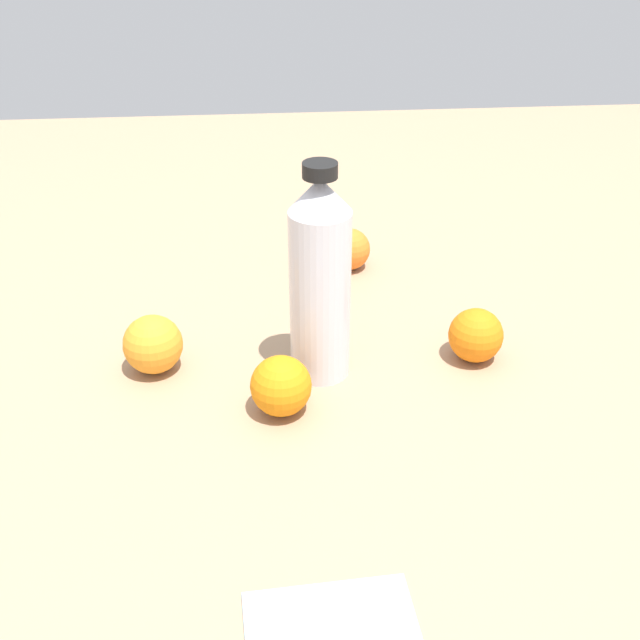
% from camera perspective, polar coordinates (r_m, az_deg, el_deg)
% --- Properties ---
extents(ground_plane, '(2.40, 2.40, 0.00)m').
position_cam_1_polar(ground_plane, '(1.06, -0.28, -3.87)').
color(ground_plane, '#9E7F60').
extents(water_bottle, '(0.08, 0.08, 0.30)m').
position_cam_1_polar(water_bottle, '(1.00, -0.00, 3.01)').
color(water_bottle, silver).
rests_on(water_bottle, ground_plane).
extents(orange_0, '(0.08, 0.08, 0.08)m').
position_cam_1_polar(orange_0, '(0.98, -2.86, -4.81)').
color(orange_0, orange).
rests_on(orange_0, ground_plane).
extents(orange_1, '(0.08, 0.08, 0.08)m').
position_cam_1_polar(orange_1, '(1.07, -12.05, -1.74)').
color(orange_1, orange).
rests_on(orange_1, ground_plane).
extents(orange_2, '(0.07, 0.07, 0.07)m').
position_cam_1_polar(orange_2, '(1.31, 2.15, 5.17)').
color(orange_2, orange).
rests_on(orange_2, ground_plane).
extents(orange_3, '(0.08, 0.08, 0.08)m').
position_cam_1_polar(orange_3, '(1.10, 11.25, -1.10)').
color(orange_3, orange).
rests_on(orange_3, ground_plane).
extents(folded_napkin, '(0.14, 0.17, 0.01)m').
position_cam_1_polar(folded_napkin, '(0.76, 1.01, -22.16)').
color(folded_napkin, '#99BFD8').
rests_on(folded_napkin, ground_plane).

